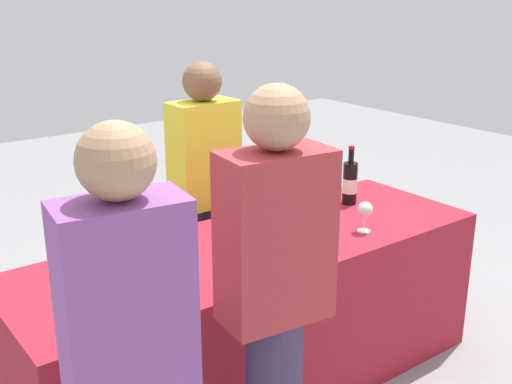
# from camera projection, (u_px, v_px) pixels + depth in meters

# --- Properties ---
(ground_plane) EXTENTS (12.00, 12.00, 0.00)m
(ground_plane) POSITION_uv_depth(u_px,v_px,m) (256.00, 383.00, 3.20)
(ground_plane) COLOR gray
(tasting_table) EXTENTS (2.33, 0.78, 0.77)m
(tasting_table) POSITION_uv_depth(u_px,v_px,m) (256.00, 316.00, 3.08)
(tasting_table) COLOR maroon
(tasting_table) RESTS_ON ground_plane
(wine_bottle_0) EXTENTS (0.08, 0.08, 0.34)m
(wine_bottle_0) POSITION_uv_depth(u_px,v_px,m) (111.00, 236.00, 2.70)
(wine_bottle_0) COLOR black
(wine_bottle_0) RESTS_ON tasting_table
(wine_bottle_1) EXTENTS (0.07, 0.07, 0.29)m
(wine_bottle_1) POSITION_uv_depth(u_px,v_px,m) (156.00, 234.00, 2.78)
(wine_bottle_1) COLOR black
(wine_bottle_1) RESTS_ON tasting_table
(wine_bottle_2) EXTENTS (0.07, 0.07, 0.30)m
(wine_bottle_2) POSITION_uv_depth(u_px,v_px,m) (236.00, 212.00, 3.03)
(wine_bottle_2) COLOR black
(wine_bottle_2) RESTS_ON tasting_table
(wine_bottle_3) EXTENTS (0.07, 0.07, 0.30)m
(wine_bottle_3) POSITION_uv_depth(u_px,v_px,m) (250.00, 205.00, 3.14)
(wine_bottle_3) COLOR black
(wine_bottle_3) RESTS_ON tasting_table
(wine_bottle_4) EXTENTS (0.08, 0.08, 0.32)m
(wine_bottle_4) POSITION_uv_depth(u_px,v_px,m) (300.00, 193.00, 3.29)
(wine_bottle_4) COLOR black
(wine_bottle_4) RESTS_ON tasting_table
(wine_bottle_5) EXTENTS (0.08, 0.08, 0.33)m
(wine_bottle_5) POSITION_uv_depth(u_px,v_px,m) (350.00, 183.00, 3.45)
(wine_bottle_5) COLOR black
(wine_bottle_5) RESTS_ON tasting_table
(wine_glass_0) EXTENTS (0.07, 0.07, 0.15)m
(wine_glass_0) POSITION_uv_depth(u_px,v_px,m) (165.00, 269.00, 2.43)
(wine_glass_0) COLOR silver
(wine_glass_0) RESTS_ON tasting_table
(wine_glass_1) EXTENTS (0.07, 0.07, 0.14)m
(wine_glass_1) POSITION_uv_depth(u_px,v_px,m) (256.00, 237.00, 2.76)
(wine_glass_1) COLOR silver
(wine_glass_1) RESTS_ON tasting_table
(wine_glass_2) EXTENTS (0.07, 0.07, 0.15)m
(wine_glass_2) POSITION_uv_depth(u_px,v_px,m) (365.00, 210.00, 3.06)
(wine_glass_2) COLOR silver
(wine_glass_2) RESTS_ON tasting_table
(server_pouring) EXTENTS (0.37, 0.21, 1.55)m
(server_pouring) POSITION_uv_depth(u_px,v_px,m) (205.00, 191.00, 3.46)
(server_pouring) COLOR black
(server_pouring) RESTS_ON ground_plane
(guest_0) EXTENTS (0.39, 0.25, 1.59)m
(guest_0) POSITION_uv_depth(u_px,v_px,m) (131.00, 366.00, 1.82)
(guest_0) COLOR black
(guest_0) RESTS_ON ground_plane
(guest_1) EXTENTS (0.40, 0.25, 1.63)m
(guest_1) POSITION_uv_depth(u_px,v_px,m) (275.00, 296.00, 2.20)
(guest_1) COLOR #3F3351
(guest_1) RESTS_ON ground_plane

